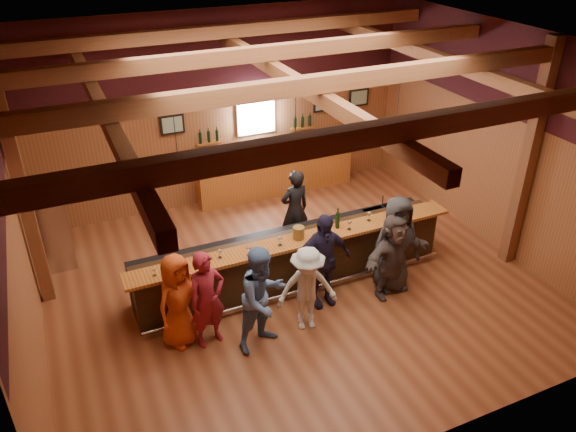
{
  "coord_description": "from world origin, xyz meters",
  "views": [
    {
      "loc": [
        -3.71,
        -7.97,
        6.46
      ],
      "look_at": [
        0.0,
        0.3,
        1.35
      ],
      "focal_mm": 35.0,
      "sensor_mm": 36.0,
      "label": 1
    }
  ],
  "objects": [
    {
      "name": "pendant_lights",
      "position": [
        0.0,
        0.0,
        2.71
      ],
      "size": [
        4.24,
        0.24,
        1.37
      ],
      "color": "black",
      "rests_on": "room"
    },
    {
      "name": "framed_pictures",
      "position": [
        1.67,
        3.94,
        2.1
      ],
      "size": [
        5.35,
        0.05,
        0.45
      ],
      "color": "black",
      "rests_on": "room"
    },
    {
      "name": "glass_h",
      "position": [
        2.09,
        -0.17,
        1.25
      ],
      "size": [
        0.09,
        0.09,
        0.2
      ],
      "color": "silver",
      "rests_on": "bar_counter"
    },
    {
      "name": "stainless_fridge",
      "position": [
        -4.1,
        2.6,
        0.9
      ],
      "size": [
        0.7,
        0.7,
        1.8
      ],
      "primitive_type": "cube",
      "color": "silver",
      "rests_on": "ground"
    },
    {
      "name": "glass_f",
      "position": [
        1.01,
        -0.24,
        1.25
      ],
      "size": [
        0.09,
        0.09,
        0.19
      ],
      "color": "silver",
      "rests_on": "bar_counter"
    },
    {
      "name": "room",
      "position": [
        0.0,
        0.06,
        3.21
      ],
      "size": [
        9.04,
        9.0,
        4.52
      ],
      "color": "brown",
      "rests_on": "ground"
    },
    {
      "name": "window",
      "position": [
        0.8,
        3.95,
        2.05
      ],
      "size": [
        0.95,
        0.09,
        0.95
      ],
      "color": "silver",
      "rests_on": "room"
    },
    {
      "name": "glass_g",
      "position": [
        1.52,
        -0.11,
        1.25
      ],
      "size": [
        0.09,
        0.09,
        0.2
      ],
      "color": "silver",
      "rests_on": "bar_counter"
    },
    {
      "name": "wine_shelves",
      "position": [
        0.8,
        3.88,
        1.62
      ],
      "size": [
        3.0,
        0.18,
        0.3
      ],
      "color": "#984E1B",
      "rests_on": "room"
    },
    {
      "name": "glass_c",
      "position": [
        -1.49,
        -0.16,
        1.23
      ],
      "size": [
        0.08,
        0.08,
        0.17
      ],
      "color": "silver",
      "rests_on": "bar_counter"
    },
    {
      "name": "customer_redvest",
      "position": [
        -1.95,
        -0.88,
        0.87
      ],
      "size": [
        0.71,
        0.55,
        1.74
      ],
      "primitive_type": "imported",
      "rotation": [
        0.0,
        0.0,
        0.24
      ],
      "color": "maroon",
      "rests_on": "ground"
    },
    {
      "name": "glass_d",
      "position": [
        -1.01,
        -0.29,
        1.25
      ],
      "size": [
        0.09,
        0.09,
        0.2
      ],
      "color": "silver",
      "rests_on": "bar_counter"
    },
    {
      "name": "back_bar_cabinet",
      "position": [
        1.2,
        3.72,
        0.48
      ],
      "size": [
        4.0,
        0.52,
        0.95
      ],
      "color": "#984E1B",
      "rests_on": "ground"
    },
    {
      "name": "customer_denim",
      "position": [
        -1.15,
        -1.29,
        0.93
      ],
      "size": [
        1.07,
        0.94,
        1.86
      ],
      "primitive_type": "imported",
      "rotation": [
        0.0,
        0.0,
        0.31
      ],
      "color": "#5273A4",
      "rests_on": "ground"
    },
    {
      "name": "customer_orange",
      "position": [
        -2.38,
        -0.68,
        0.84
      ],
      "size": [
        0.98,
        0.87,
        1.69
      ],
      "primitive_type": "imported",
      "rotation": [
        0.0,
        0.0,
        0.5
      ],
      "color": "#BC3D11",
      "rests_on": "ground"
    },
    {
      "name": "customer_white",
      "position": [
        -0.32,
        -1.2,
        0.79
      ],
      "size": [
        1.13,
        0.81,
        1.58
      ],
      "primitive_type": "imported",
      "rotation": [
        0.0,
        0.0,
        -0.23
      ],
      "color": "silver",
      "rests_on": "ground"
    },
    {
      "name": "glass_a",
      "position": [
        -2.63,
        -0.23,
        1.22
      ],
      "size": [
        0.07,
        0.07,
        0.16
      ],
      "color": "silver",
      "rests_on": "bar_counter"
    },
    {
      "name": "glass_b",
      "position": [
        -1.91,
        -0.22,
        1.22
      ],
      "size": [
        0.07,
        0.07,
        0.16
      ],
      "color": "silver",
      "rests_on": "bar_counter"
    },
    {
      "name": "bartender",
      "position": [
        0.58,
        1.25,
        0.88
      ],
      "size": [
        0.68,
        0.48,
        1.76
      ],
      "primitive_type": "imported",
      "rotation": [
        0.0,
        0.0,
        3.24
      ],
      "color": "black",
      "rests_on": "ground"
    },
    {
      "name": "ice_bucket",
      "position": [
        0.01,
        -0.14,
        1.23
      ],
      "size": [
        0.21,
        0.21,
        0.23
      ],
      "primitive_type": "cylinder",
      "color": "brown",
      "rests_on": "bar_counter"
    },
    {
      "name": "bottle_a",
      "position": [
        0.83,
        -0.1,
        1.24
      ],
      "size": [
        0.07,
        0.07,
        0.32
      ],
      "color": "black",
      "rests_on": "bar_counter"
    },
    {
      "name": "bar_counter",
      "position": [
        0.02,
        0.15,
        0.52
      ],
      "size": [
        6.3,
        1.07,
        1.11
      ],
      "color": "black",
      "rests_on": "ground"
    },
    {
      "name": "bottle_b",
      "position": [
        0.86,
        -0.05,
        1.26
      ],
      "size": [
        0.08,
        0.08,
        0.38
      ],
      "color": "black",
      "rests_on": "bar_counter"
    },
    {
      "name": "customer_brown",
      "position": [
        1.51,
        -0.98,
        0.84
      ],
      "size": [
        1.62,
        0.79,
        1.67
      ],
      "primitive_type": "imported",
      "rotation": [
        0.0,
        0.0,
        0.2
      ],
      "color": "#504340",
      "rests_on": "ground"
    },
    {
      "name": "customer_dark",
      "position": [
        1.66,
        -0.82,
        0.95
      ],
      "size": [
        0.99,
        0.71,
        1.9
      ],
      "primitive_type": "imported",
      "rotation": [
        0.0,
        0.0,
        -0.12
      ],
      "color": "#2A292C",
      "rests_on": "ground"
    },
    {
      "name": "glass_e",
      "position": [
        -0.39,
        -0.22,
        1.25
      ],
      "size": [
        0.09,
        0.09,
        0.2
      ],
      "color": "silver",
      "rests_on": "bar_counter"
    },
    {
      "name": "customer_navy",
      "position": [
        0.22,
        -0.7,
        0.92
      ],
      "size": [
        1.08,
        0.46,
        1.84
      ],
      "primitive_type": "imported",
      "rotation": [
        0.0,
        0.0,
        -0.02
      ],
      "color": "#201B37",
      "rests_on": "ground"
    }
  ]
}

